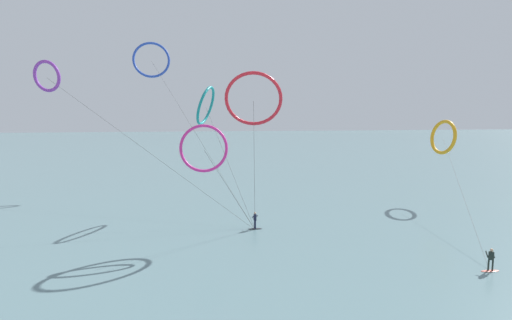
{
  "coord_description": "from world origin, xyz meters",
  "views": [
    {
      "loc": [
        -3.08,
        -4.12,
        11.83
      ],
      "look_at": [
        0.0,
        21.46,
        8.58
      ],
      "focal_mm": 29.05,
      "sensor_mm": 36.0,
      "label": 1
    }
  ],
  "objects_px": {
    "kite_cobalt": "(151,60)",
    "kite_violet": "(47,76)",
    "surfer_charcoal": "(255,222)",
    "kite_teal": "(206,106)",
    "kite_amber": "(443,137)",
    "kite_crimson": "(254,99)",
    "surfer_coral": "(491,261)",
    "kite_magenta": "(204,148)"
  },
  "relations": [
    {
      "from": "kite_cobalt",
      "to": "kite_violet",
      "type": "distance_m",
      "value": 21.05
    },
    {
      "from": "surfer_charcoal",
      "to": "kite_crimson",
      "type": "relative_size",
      "value": 0.11
    },
    {
      "from": "kite_amber",
      "to": "kite_crimson",
      "type": "distance_m",
      "value": 27.28
    },
    {
      "from": "kite_violet",
      "to": "kite_teal",
      "type": "distance_m",
      "value": 16.41
    },
    {
      "from": "surfer_coral",
      "to": "surfer_charcoal",
      "type": "bearing_deg",
      "value": -22.29
    },
    {
      "from": "kite_crimson",
      "to": "kite_violet",
      "type": "relative_size",
      "value": 0.68
    },
    {
      "from": "kite_amber",
      "to": "kite_teal",
      "type": "relative_size",
      "value": 1.68
    },
    {
      "from": "surfer_coral",
      "to": "kite_violet",
      "type": "bearing_deg",
      "value": -10.59
    },
    {
      "from": "kite_amber",
      "to": "kite_crimson",
      "type": "relative_size",
      "value": 1.59
    },
    {
      "from": "kite_magenta",
      "to": "kite_violet",
      "type": "distance_m",
      "value": 19.27
    },
    {
      "from": "kite_amber",
      "to": "kite_violet",
      "type": "bearing_deg",
      "value": -95.26
    },
    {
      "from": "kite_violet",
      "to": "surfer_charcoal",
      "type": "bearing_deg",
      "value": -173.89
    },
    {
      "from": "kite_magenta",
      "to": "kite_crimson",
      "type": "xyz_separation_m",
      "value": [
        4.58,
        2.38,
        4.24
      ]
    },
    {
      "from": "kite_amber",
      "to": "kite_violet",
      "type": "relative_size",
      "value": 1.08
    },
    {
      "from": "kite_amber",
      "to": "surfer_coral",
      "type": "bearing_deg",
      "value": -32.15
    },
    {
      "from": "kite_crimson",
      "to": "kite_teal",
      "type": "xyz_separation_m",
      "value": [
        -4.36,
        9.54,
        -0.55
      ]
    },
    {
      "from": "kite_crimson",
      "to": "kite_teal",
      "type": "height_order",
      "value": "kite_crimson"
    },
    {
      "from": "kite_cobalt",
      "to": "kite_crimson",
      "type": "height_order",
      "value": "kite_cobalt"
    },
    {
      "from": "kite_magenta",
      "to": "kite_violet",
      "type": "bearing_deg",
      "value": 149.73
    },
    {
      "from": "kite_crimson",
      "to": "kite_magenta",
      "type": "bearing_deg",
      "value": 35.28
    },
    {
      "from": "kite_cobalt",
      "to": "kite_violet",
      "type": "height_order",
      "value": "kite_cobalt"
    },
    {
      "from": "surfer_coral",
      "to": "kite_magenta",
      "type": "relative_size",
      "value": 0.16
    },
    {
      "from": "kite_teal",
      "to": "kite_magenta",
      "type": "bearing_deg",
      "value": 16.58
    },
    {
      "from": "kite_magenta",
      "to": "kite_cobalt",
      "type": "xyz_separation_m",
      "value": [
        -7.66,
        28.13,
        10.49
      ]
    },
    {
      "from": "surfer_coral",
      "to": "surfer_charcoal",
      "type": "height_order",
      "value": "same"
    },
    {
      "from": "surfer_coral",
      "to": "kite_amber",
      "type": "distance_m",
      "value": 24.68
    },
    {
      "from": "kite_teal",
      "to": "kite_cobalt",
      "type": "bearing_deg",
      "value": -136.44
    },
    {
      "from": "surfer_coral",
      "to": "kite_violet",
      "type": "relative_size",
      "value": 0.08
    },
    {
      "from": "kite_magenta",
      "to": "kite_teal",
      "type": "distance_m",
      "value": 12.49
    },
    {
      "from": "kite_cobalt",
      "to": "kite_teal",
      "type": "distance_m",
      "value": 19.26
    },
    {
      "from": "kite_crimson",
      "to": "surfer_charcoal",
      "type": "bearing_deg",
      "value": -97.31
    },
    {
      "from": "kite_amber",
      "to": "kite_magenta",
      "type": "relative_size",
      "value": 2.3
    },
    {
      "from": "surfer_charcoal",
      "to": "kite_cobalt",
      "type": "relative_size",
      "value": 0.07
    },
    {
      "from": "kite_cobalt",
      "to": "kite_teal",
      "type": "height_order",
      "value": "kite_cobalt"
    },
    {
      "from": "surfer_charcoal",
      "to": "kite_cobalt",
      "type": "distance_m",
      "value": 33.17
    },
    {
      "from": "kite_magenta",
      "to": "kite_crimson",
      "type": "relative_size",
      "value": 0.69
    },
    {
      "from": "surfer_charcoal",
      "to": "kite_violet",
      "type": "xyz_separation_m",
      "value": [
        -20.49,
        5.8,
        14.17
      ]
    },
    {
      "from": "kite_violet",
      "to": "kite_teal",
      "type": "height_order",
      "value": "kite_violet"
    },
    {
      "from": "kite_amber",
      "to": "kite_crimson",
      "type": "bearing_deg",
      "value": -77.51
    },
    {
      "from": "surfer_coral",
      "to": "kite_magenta",
      "type": "bearing_deg",
      "value": -8.0
    },
    {
      "from": "surfer_charcoal",
      "to": "kite_teal",
      "type": "relative_size",
      "value": 0.12
    },
    {
      "from": "kite_magenta",
      "to": "kite_teal",
      "type": "bearing_deg",
      "value": 88.7
    }
  ]
}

